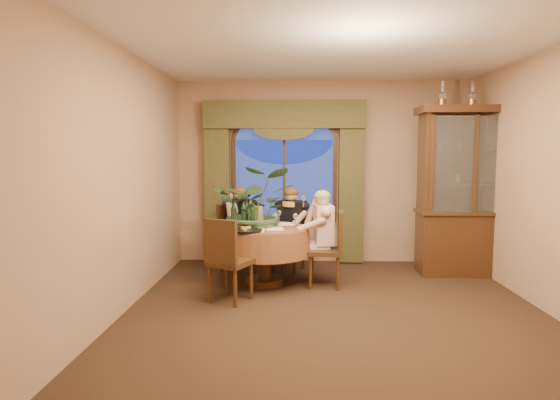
{
  "coord_description": "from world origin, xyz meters",
  "views": [
    {
      "loc": [
        -0.43,
        -4.79,
        1.69
      ],
      "look_at": [
        -0.62,
        1.15,
        1.1
      ],
      "focal_mm": 30.0,
      "sensor_mm": 36.0,
      "label": 1
    }
  ],
  "objects_px": {
    "person_scarf": "(292,229)",
    "olive_bowl": "(266,226)",
    "chair_back_right": "(288,238)",
    "chair_back": "(237,239)",
    "chair_front_left": "(231,260)",
    "wine_bottle_3": "(244,214)",
    "person_back": "(240,228)",
    "person_pink": "(323,237)",
    "oil_lamp_right": "(503,94)",
    "centerpiece_plant": "(256,176)",
    "dining_table": "(265,256)",
    "china_cabinet": "(468,192)",
    "stoneware_vase": "(259,216)",
    "wine_bottle_0": "(252,215)",
    "wine_bottle_1": "(235,213)",
    "wine_bottle_4": "(234,215)",
    "oil_lamp_center": "(472,94)",
    "oil_lamp_left": "(442,94)",
    "wine_bottle_5": "(247,212)",
    "chair_right": "(325,249)",
    "wine_bottle_2": "(251,213)"
  },
  "relations": [
    {
      "from": "oil_lamp_center",
      "to": "chair_back",
      "type": "height_order",
      "value": "oil_lamp_center"
    },
    {
      "from": "dining_table",
      "to": "wine_bottle_1",
      "type": "xyz_separation_m",
      "value": [
        -0.39,
        0.08,
        0.54
      ]
    },
    {
      "from": "chair_front_left",
      "to": "stoneware_vase",
      "type": "distance_m",
      "value": 0.95
    },
    {
      "from": "chair_right",
      "to": "centerpiece_plant",
      "type": "distance_m",
      "value": 1.3
    },
    {
      "from": "chair_front_left",
      "to": "wine_bottle_5",
      "type": "xyz_separation_m",
      "value": [
        0.1,
        0.9,
        0.44
      ]
    },
    {
      "from": "person_pink",
      "to": "stoneware_vase",
      "type": "relative_size",
      "value": 4.76
    },
    {
      "from": "oil_lamp_center",
      "to": "person_pink",
      "type": "xyz_separation_m",
      "value": [
        -2.04,
        -0.53,
        -1.89
      ]
    },
    {
      "from": "oil_lamp_center",
      "to": "wine_bottle_1",
      "type": "relative_size",
      "value": 1.03
    },
    {
      "from": "oil_lamp_left",
      "to": "oil_lamp_right",
      "type": "distance_m",
      "value": 0.81
    },
    {
      "from": "china_cabinet",
      "to": "oil_lamp_center",
      "type": "height_order",
      "value": "oil_lamp_center"
    },
    {
      "from": "china_cabinet",
      "to": "person_scarf",
      "type": "bearing_deg",
      "value": 177.45
    },
    {
      "from": "oil_lamp_center",
      "to": "oil_lamp_right",
      "type": "xyz_separation_m",
      "value": [
        0.41,
        0.0,
        0.0
      ]
    },
    {
      "from": "chair_right",
      "to": "person_scarf",
      "type": "bearing_deg",
      "value": 33.83
    },
    {
      "from": "oil_lamp_right",
      "to": "wine_bottle_3",
      "type": "distance_m",
      "value": 3.87
    },
    {
      "from": "olive_bowl",
      "to": "wine_bottle_5",
      "type": "bearing_deg",
      "value": 136.96
    },
    {
      "from": "chair_back_right",
      "to": "chair_back",
      "type": "xyz_separation_m",
      "value": [
        -0.73,
        -0.11,
        0.0
      ]
    },
    {
      "from": "oil_lamp_left",
      "to": "centerpiece_plant",
      "type": "bearing_deg",
      "value": -169.34
    },
    {
      "from": "person_pink",
      "to": "centerpiece_plant",
      "type": "height_order",
      "value": "centerpiece_plant"
    },
    {
      "from": "wine_bottle_1",
      "to": "oil_lamp_center",
      "type": "bearing_deg",
      "value": 9.38
    },
    {
      "from": "wine_bottle_0",
      "to": "wine_bottle_4",
      "type": "xyz_separation_m",
      "value": [
        -0.24,
        0.01,
        0.0
      ]
    },
    {
      "from": "centerpiece_plant",
      "to": "wine_bottle_0",
      "type": "distance_m",
      "value": 0.52
    },
    {
      "from": "chair_front_left",
      "to": "person_scarf",
      "type": "distance_m",
      "value": 1.59
    },
    {
      "from": "oil_lamp_center",
      "to": "centerpiece_plant",
      "type": "height_order",
      "value": "oil_lamp_center"
    },
    {
      "from": "centerpiece_plant",
      "to": "olive_bowl",
      "type": "height_order",
      "value": "centerpiece_plant"
    },
    {
      "from": "dining_table",
      "to": "china_cabinet",
      "type": "relative_size",
      "value": 0.52
    },
    {
      "from": "chair_back_right",
      "to": "centerpiece_plant",
      "type": "distance_m",
      "value": 1.17
    },
    {
      "from": "stoneware_vase",
      "to": "wine_bottle_5",
      "type": "height_order",
      "value": "wine_bottle_5"
    },
    {
      "from": "stoneware_vase",
      "to": "centerpiece_plant",
      "type": "height_order",
      "value": "centerpiece_plant"
    },
    {
      "from": "person_scarf",
      "to": "wine_bottle_1",
      "type": "height_order",
      "value": "person_scarf"
    },
    {
      "from": "chair_back_right",
      "to": "person_pink",
      "type": "xyz_separation_m",
      "value": [
        0.47,
        -0.65,
        0.13
      ]
    },
    {
      "from": "person_pink",
      "to": "chair_back",
      "type": "bearing_deg",
      "value": 60.62
    },
    {
      "from": "person_scarf",
      "to": "olive_bowl",
      "type": "xyz_separation_m",
      "value": [
        -0.32,
        -0.77,
        0.17
      ]
    },
    {
      "from": "chair_back_right",
      "to": "oil_lamp_left",
      "type": "bearing_deg",
      "value": -160.85
    },
    {
      "from": "wine_bottle_5",
      "to": "wine_bottle_0",
      "type": "bearing_deg",
      "value": -68.8
    },
    {
      "from": "wine_bottle_3",
      "to": "wine_bottle_4",
      "type": "distance_m",
      "value": 0.13
    },
    {
      "from": "person_back",
      "to": "person_pink",
      "type": "bearing_deg",
      "value": 122.05
    },
    {
      "from": "chair_right",
      "to": "oil_lamp_right",
      "type": "bearing_deg",
      "value": -69.09
    },
    {
      "from": "chair_back",
      "to": "person_pink",
      "type": "distance_m",
      "value": 1.32
    },
    {
      "from": "wine_bottle_2",
      "to": "wine_bottle_1",
      "type": "bearing_deg",
      "value": 179.58
    },
    {
      "from": "oil_lamp_center",
      "to": "chair_back",
      "type": "distance_m",
      "value": 3.82
    },
    {
      "from": "wine_bottle_0",
      "to": "person_back",
      "type": "bearing_deg",
      "value": 107.87
    },
    {
      "from": "centerpiece_plant",
      "to": "wine_bottle_3",
      "type": "xyz_separation_m",
      "value": [
        -0.15,
        -0.15,
        -0.49
      ]
    },
    {
      "from": "dining_table",
      "to": "oil_lamp_center",
      "type": "distance_m",
      "value": 3.57
    },
    {
      "from": "person_pink",
      "to": "olive_bowl",
      "type": "bearing_deg",
      "value": 94.93
    },
    {
      "from": "chair_front_left",
      "to": "wine_bottle_3",
      "type": "xyz_separation_m",
      "value": [
        0.08,
        0.69,
        0.44
      ]
    },
    {
      "from": "china_cabinet",
      "to": "wine_bottle_1",
      "type": "xyz_separation_m",
      "value": [
        -3.19,
        -0.53,
        -0.25
      ]
    },
    {
      "from": "chair_front_left",
      "to": "person_pink",
      "type": "distance_m",
      "value": 1.36
    },
    {
      "from": "chair_back",
      "to": "wine_bottle_0",
      "type": "distance_m",
      "value": 0.84
    },
    {
      "from": "oil_lamp_right",
      "to": "centerpiece_plant",
      "type": "distance_m",
      "value": 3.53
    },
    {
      "from": "oil_lamp_left",
      "to": "wine_bottle_4",
      "type": "relative_size",
      "value": 1.03
    }
  ]
}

